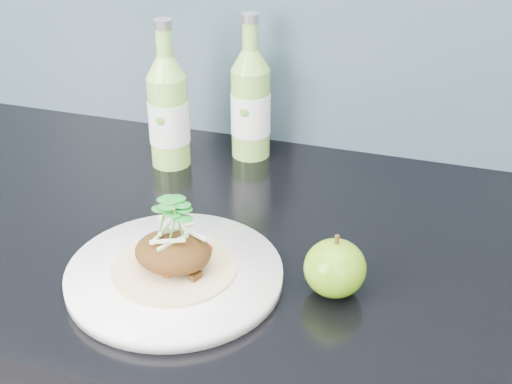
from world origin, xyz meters
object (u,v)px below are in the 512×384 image
dinner_plate (175,275)px  cider_bottle_right (251,104)px  cider_bottle_left (168,112)px  green_apple (335,268)px

dinner_plate → cider_bottle_right: size_ratio=1.13×
cider_bottle_left → green_apple: bearing=-14.7°
dinner_plate → green_apple: bearing=10.9°
cider_bottle_left → cider_bottle_right: same height
dinner_plate → cider_bottle_right: cider_bottle_right is taller
green_apple → cider_bottle_right: cider_bottle_right is taller
green_apple → cider_bottle_left: bearing=141.6°
dinner_plate → cider_bottle_left: 0.31m
cider_bottle_right → cider_bottle_left: bearing=-154.9°
cider_bottle_left → cider_bottle_right: 0.13m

